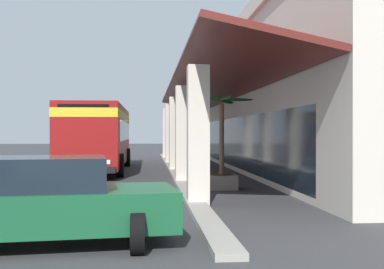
# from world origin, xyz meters

# --- Properties ---
(ground) EXTENTS (120.00, 120.00, 0.00)m
(ground) POSITION_xyz_m (0.00, 8.00, 0.00)
(ground) COLOR #38383A
(curb_strip) EXTENTS (34.21, 0.50, 0.12)m
(curb_strip) POSITION_xyz_m (1.48, 3.13, 0.06)
(curb_strip) COLOR #9E998E
(curb_strip) RESTS_ON ground
(plaza_building) EXTENTS (28.80, 16.76, 7.15)m
(plaza_building) POSITION_xyz_m (1.48, 12.75, 3.58)
(plaza_building) COLOR beige
(plaza_building) RESTS_ON ground
(transit_bus) EXTENTS (11.22, 2.87, 3.34)m
(transit_bus) POSITION_xyz_m (0.87, -0.53, 1.85)
(transit_bus) COLOR maroon
(transit_bus) RESTS_ON ground
(parked_sedan_green) EXTENTS (2.77, 4.58, 1.47)m
(parked_sedan_green) POSITION_xyz_m (17.30, 0.11, 0.75)
(parked_sedan_green) COLOR #195933
(parked_sedan_green) RESTS_ON ground
(potted_palm) EXTENTS (1.85, 1.77, 3.09)m
(potted_palm) POSITION_xyz_m (9.29, 4.35, 0.73)
(potted_palm) COLOR gray
(potted_palm) RESTS_ON ground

